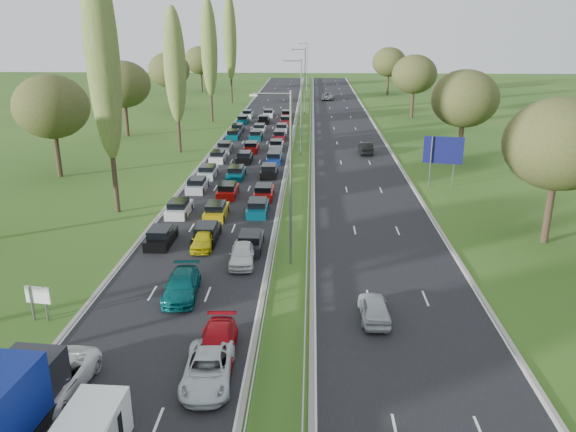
{
  "coord_description": "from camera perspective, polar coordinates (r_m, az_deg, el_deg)",
  "views": [
    {
      "loc": [
        5.85,
        6.65,
        15.95
      ],
      "look_at": [
        4.06,
        49.02,
        1.5
      ],
      "focal_mm": 35.0,
      "sensor_mm": 36.0,
      "label": 1
    }
  ],
  "objects": [
    {
      "name": "traffic_queue_fill",
      "position": [
        72.9,
        -4.03,
        6.49
      ],
      "size": [
        9.08,
        68.4,
        0.8
      ],
      "color": "black",
      "rests_on": "ground"
    },
    {
      "name": "far_car_0",
      "position": [
        32.69,
        8.76,
        -9.23
      ],
      "size": [
        1.67,
        4.04,
        1.37
      ],
      "primitive_type": "imported",
      "rotation": [
        0.0,
        0.0,
        3.16
      ],
      "color": "#B3B7BD",
      "rests_on": "far_carriageway"
    },
    {
      "name": "woodland_right",
      "position": [
        63.24,
        19.39,
        10.26
      ],
      "size": [
        8.0,
        153.0,
        11.1
      ],
      "color": "#2D2116",
      "rests_on": "ground"
    },
    {
      "name": "lamp_columns",
      "position": [
        72.06,
        1.34,
        10.87
      ],
      "size": [
        0.18,
        140.18,
        12.0
      ],
      "color": "gray",
      "rests_on": "ground"
    },
    {
      "name": "far_carriageway",
      "position": [
        77.7,
        6.4,
        6.85
      ],
      "size": [
        10.5,
        215.0,
        0.04
      ],
      "primitive_type": "cube",
      "color": "black",
      "rests_on": "ground"
    },
    {
      "name": "ground",
      "position": [
        75.08,
        1.34,
        6.54
      ],
      "size": [
        260.0,
        260.0,
        0.0
      ],
      "primitive_type": "plane",
      "color": "#254A17",
      "rests_on": "ground"
    },
    {
      "name": "near_car_2",
      "position": [
        28.33,
        -22.69,
        -15.26
      ],
      "size": [
        2.82,
        5.47,
        1.48
      ],
      "primitive_type": "imported",
      "rotation": [
        0.0,
        0.0,
        -0.07
      ],
      "color": "white",
      "rests_on": "near_carriageway"
    },
    {
      "name": "info_sign",
      "position": [
        34.85,
        -24.04,
        -7.68
      ],
      "size": [
        1.5,
        0.32,
        2.1
      ],
      "color": "gray",
      "rests_on": "ground"
    },
    {
      "name": "far_car_1",
      "position": [
        74.44,
        7.91,
        6.86
      ],
      "size": [
        1.66,
        4.51,
        1.47
      ],
      "primitive_type": "imported",
      "rotation": [
        0.0,
        0.0,
        3.16
      ],
      "color": "black",
      "rests_on": "far_carriageway"
    },
    {
      "name": "near_car_10",
      "position": [
        27.45,
        -8.16,
        -15.16
      ],
      "size": [
        2.52,
        4.98,
        1.35
      ],
      "primitive_type": "imported",
      "rotation": [
        0.0,
        0.0,
        0.06
      ],
      "color": "silver",
      "rests_on": "near_carriageway"
    },
    {
      "name": "near_car_12",
      "position": [
        39.56,
        -4.68,
        -3.85
      ],
      "size": [
        1.93,
        4.34,
        1.45
      ],
      "primitive_type": "imported",
      "rotation": [
        0.0,
        0.0,
        0.05
      ],
      "color": "silver",
      "rests_on": "near_carriageway"
    },
    {
      "name": "near_car_11",
      "position": [
        29.33,
        -7.19,
        -12.72
      ],
      "size": [
        2.04,
        4.65,
        1.33
      ],
      "primitive_type": "imported",
      "rotation": [
        0.0,
        0.0,
        0.04
      ],
      "color": "#B10A15",
      "rests_on": "near_carriageway"
    },
    {
      "name": "near_car_8",
      "position": [
        42.67,
        -8.57,
        -2.37
      ],
      "size": [
        1.57,
        3.9,
        1.33
      ],
      "primitive_type": "imported",
      "rotation": [
        0.0,
        0.0,
        -0.0
      ],
      "color": "#BEB00C",
      "rests_on": "near_carriageway"
    },
    {
      "name": "near_carriageway",
      "position": [
        77.93,
        -3.63,
        6.97
      ],
      "size": [
        10.5,
        215.0,
        0.04
      ],
      "primitive_type": "cube",
      "color": "black",
      "rests_on": "ground"
    },
    {
      "name": "near_car_7",
      "position": [
        35.48,
        -10.75,
        -6.95
      ],
      "size": [
        2.3,
        4.99,
        1.41
      ],
      "primitive_type": "imported",
      "rotation": [
        0.0,
        0.0,
        0.07
      ],
      "color": "#055053",
      "rests_on": "near_carriageway"
    },
    {
      "name": "poplar_row",
      "position": [
        64.02,
        -13.8,
        15.11
      ],
      "size": [
        2.8,
        127.8,
        22.44
      ],
      "color": "#2D2116",
      "rests_on": "ground"
    },
    {
      "name": "direction_sign",
      "position": [
        60.1,
        15.49,
        6.24
      ],
      "size": [
        3.95,
        0.82,
        5.2
      ],
      "color": "gray",
      "rests_on": "ground"
    },
    {
      "name": "woodland_left",
      "position": [
        63.07,
        -24.18,
        9.67
      ],
      "size": [
        8.0,
        166.0,
        11.1
      ],
      "color": "#2D2116",
      "rests_on": "ground"
    },
    {
      "name": "central_reservation",
      "position": [
        77.41,
        1.38,
        7.33
      ],
      "size": [
        2.36,
        215.0,
        0.32
      ],
      "color": "gray",
      "rests_on": "ground"
    },
    {
      "name": "far_car_2",
      "position": [
        129.45,
        4.04,
        12.05
      ],
      "size": [
        3.01,
        5.87,
        1.59
      ],
      "primitive_type": "imported",
      "rotation": [
        0.0,
        0.0,
        3.07
      ],
      "color": "gray",
      "rests_on": "far_carriageway"
    }
  ]
}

